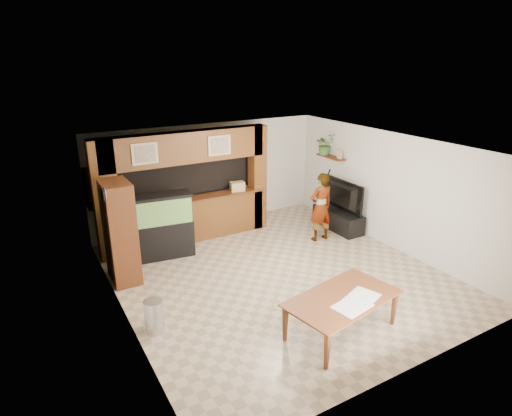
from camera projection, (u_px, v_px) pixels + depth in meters
floor at (277, 274)px, 8.62m from camera, size 6.50×6.50×0.00m
ceiling at (280, 147)px, 7.73m from camera, size 6.50×6.50×0.00m
wall_back at (209, 175)px, 10.82m from camera, size 6.00×0.00×6.00m
wall_left at (119, 248)px, 6.77m from camera, size 0.00×6.50×6.50m
wall_right at (391, 191)px, 9.58m from camera, size 0.00×6.50×6.50m
partition at (182, 186)px, 9.87m from camera, size 4.20×0.99×2.60m
wall_clock at (104, 194)px, 7.39m from camera, size 0.05×0.25×0.25m
wall_shelf at (331, 157)px, 10.97m from camera, size 0.25×0.90×0.04m
pantry_cabinet at (120, 232)px, 8.11m from camera, size 0.50×0.82×2.00m
trash_can at (154, 316)px, 6.76m from camera, size 0.30×0.30×0.55m
aquarium at (162, 227)px, 9.18m from camera, size 1.28×0.48×1.42m
tv_stand at (338, 219)px, 10.83m from camera, size 0.53×1.44×0.48m
television at (340, 196)px, 10.62m from camera, size 0.19×1.33×0.77m
photo_frame at (339, 155)px, 10.66m from camera, size 0.04×0.16×0.21m
potted_plant at (325, 144)px, 11.04m from camera, size 0.49×0.43×0.55m
person at (321, 207)px, 9.97m from camera, size 0.61×0.41×1.65m
microphone at (329, 172)px, 9.57m from camera, size 0.04×0.10×0.16m
dining_table at (343, 316)px, 6.69m from camera, size 1.98×1.33×0.64m
newspaper_a at (352, 306)px, 6.37m from camera, size 0.63×0.51×0.01m
newspaper_b at (362, 298)px, 6.60m from camera, size 0.68×0.59×0.01m
counter_box at (237, 186)px, 10.40m from camera, size 0.37×0.28×0.22m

